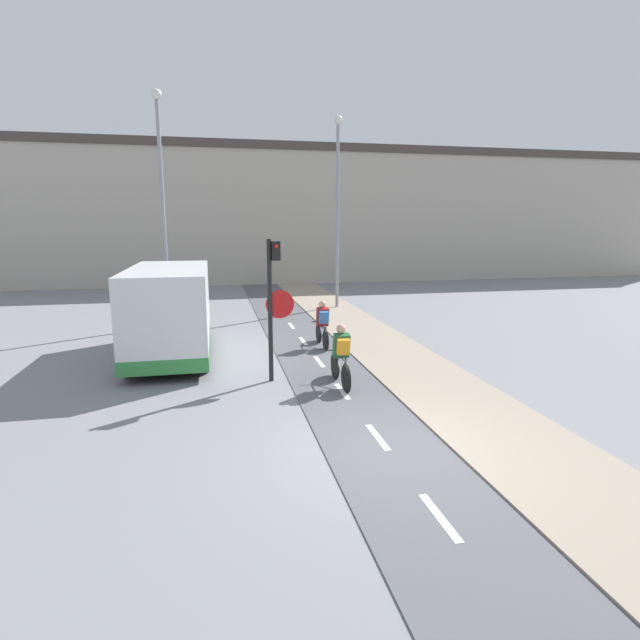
# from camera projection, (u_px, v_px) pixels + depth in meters

# --- Properties ---
(ground_plane) EXTENTS (120.00, 120.00, 0.00)m
(ground_plane) POSITION_uv_depth(u_px,v_px,m) (387.00, 450.00, 8.32)
(ground_plane) COLOR gray
(bike_lane) EXTENTS (2.12, 60.00, 0.02)m
(bike_lane) POSITION_uv_depth(u_px,v_px,m) (387.00, 450.00, 8.32)
(bike_lane) COLOR #56565B
(bike_lane) RESTS_ON ground_plane
(sidewalk_strip) EXTENTS (2.40, 60.00, 0.05)m
(sidewalk_strip) POSITION_uv_depth(u_px,v_px,m) (509.00, 437.00, 8.77)
(sidewalk_strip) COLOR gray
(sidewalk_strip) RESTS_ON ground_plane
(building_row_background) EXTENTS (60.00, 5.20, 8.60)m
(building_row_background) POSITION_uv_depth(u_px,v_px,m) (254.00, 215.00, 32.53)
(building_row_background) COLOR #B2A899
(building_row_background) RESTS_ON ground_plane
(traffic_light_pole) EXTENTS (0.67, 0.25, 3.38)m
(traffic_light_pole) POSITION_uv_depth(u_px,v_px,m) (273.00, 295.00, 11.65)
(traffic_light_pole) COLOR black
(traffic_light_pole) RESTS_ON ground_plane
(street_lamp_far) EXTENTS (0.36, 0.36, 8.27)m
(street_lamp_far) POSITION_uv_depth(u_px,v_px,m) (162.00, 189.00, 17.66)
(street_lamp_far) COLOR gray
(street_lamp_far) RESTS_ON ground_plane
(street_lamp_sidewalk) EXTENTS (0.36, 0.36, 8.21)m
(street_lamp_sidewalk) POSITION_uv_depth(u_px,v_px,m) (338.00, 196.00, 21.58)
(street_lamp_sidewalk) COLOR gray
(street_lamp_sidewalk) RESTS_ON ground_plane
(cyclist_near) EXTENTS (0.46, 1.68, 1.46)m
(cyclist_near) POSITION_uv_depth(u_px,v_px,m) (341.00, 356.00, 11.52)
(cyclist_near) COLOR black
(cyclist_near) RESTS_ON ground_plane
(cyclist_far) EXTENTS (0.46, 1.62, 1.43)m
(cyclist_far) POSITION_uv_depth(u_px,v_px,m) (322.00, 325.00, 15.23)
(cyclist_far) COLOR black
(cyclist_far) RESTS_ON ground_plane
(van) EXTENTS (2.09, 5.31, 2.53)m
(van) POSITION_uv_depth(u_px,v_px,m) (170.00, 313.00, 14.00)
(van) COLOR silver
(van) RESTS_ON ground_plane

